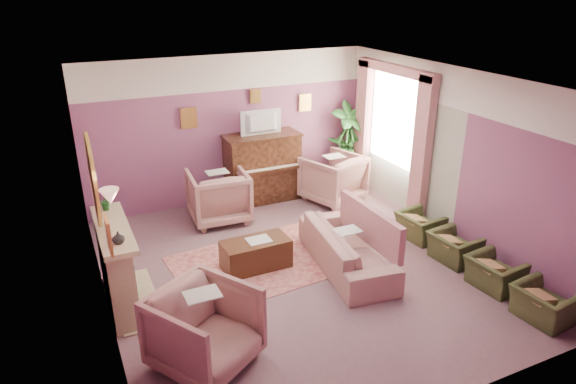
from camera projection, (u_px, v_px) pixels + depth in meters
name	position (u px, v px, depth m)	size (l,w,h in m)	color
floor	(301.00, 268.00, 7.73)	(5.50, 6.00, 0.01)	#77565E
ceiling	(303.00, 82.00, 6.66)	(5.50, 6.00, 0.01)	white
wall_back	(231.00, 130.00, 9.70)	(5.50, 0.02, 2.80)	#764B78
wall_front	(448.00, 290.00, 4.69)	(5.50, 0.02, 2.80)	#764B78
wall_left	(95.00, 218.00, 6.12)	(0.02, 6.00, 2.80)	#764B78
wall_right	(454.00, 156.00, 8.27)	(0.02, 6.00, 2.80)	#764B78
picture_rail_band	(228.00, 72.00, 9.28)	(5.50, 0.01, 0.65)	white
stripe_panel	(402.00, 152.00, 9.48)	(0.01, 3.00, 2.15)	#B0B8A1
fireplace_surround	(116.00, 269.00, 6.67)	(0.30, 1.40, 1.10)	#C5B684
fireplace_inset	(125.00, 277.00, 6.77)	(0.18, 0.72, 0.68)	black
fire_ember	(130.00, 288.00, 6.85)	(0.06, 0.54, 0.10)	red
mantel_shelf	(113.00, 229.00, 6.47)	(0.40, 1.55, 0.07)	#C5B684
hearth	(136.00, 300.00, 6.96)	(0.55, 1.50, 0.02)	#C5B684
mirror_frame	(93.00, 180.00, 6.15)	(0.04, 0.72, 1.20)	gold
mirror_glass	(95.00, 180.00, 6.16)	(0.01, 0.60, 1.06)	silver
sconce_shade	(110.00, 196.00, 5.23)	(0.20, 0.20, 0.16)	tan
piano	(262.00, 168.00, 9.92)	(1.40, 0.60, 1.30)	#3B1F12
piano_keyshelf	(270.00, 171.00, 9.60)	(1.30, 0.12, 0.06)	#3B1F12
piano_keys	(269.00, 169.00, 9.58)	(1.20, 0.08, 0.02)	white
piano_top	(262.00, 135.00, 9.67)	(1.45, 0.65, 0.04)	#3B1F12
television	(262.00, 121.00, 9.51)	(0.80, 0.12, 0.48)	black
print_back_left	(189.00, 118.00, 9.23)	(0.30, 0.03, 0.38)	gold
print_back_right	(305.00, 103.00, 10.13)	(0.26, 0.03, 0.34)	gold
print_back_mid	(255.00, 96.00, 9.64)	(0.22, 0.03, 0.26)	gold
print_left_wall	(109.00, 235.00, 5.01)	(0.03, 0.28, 0.36)	gold
window_blind	(395.00, 116.00, 9.43)	(0.03, 1.40, 1.80)	#F6E6C4
curtain_left	(422.00, 152.00, 8.79)	(0.16, 0.34, 2.60)	#AD6B70
curtain_right	(363.00, 126.00, 10.33)	(0.16, 0.34, 2.60)	#AD6B70
pelmet	(395.00, 69.00, 9.07)	(0.16, 2.20, 0.16)	#AD6B70
mantel_plant	(106.00, 201.00, 6.86)	(0.16, 0.16, 0.28)	#266628
mantel_vase	(118.00, 238.00, 6.01)	(0.16, 0.16, 0.16)	white
area_rug	(259.00, 263.00, 7.86)	(2.50, 1.80, 0.01)	#B1625B
coffee_table	(256.00, 254.00, 7.68)	(1.00, 0.50, 0.45)	#3E2212
table_paper	(259.00, 240.00, 7.61)	(0.35, 0.28, 0.01)	silver
sofa	(347.00, 241.00, 7.64)	(0.70, 2.09, 0.85)	tan
sofa_throw	(370.00, 225.00, 7.73)	(0.11, 1.59, 0.58)	#AD6B70
floral_armchair_left	(218.00, 193.00, 9.10)	(0.99, 0.99, 1.04)	tan
floral_armchair_right	(333.00, 176.00, 9.90)	(0.99, 0.99, 1.04)	tan
floral_armchair_front	(205.00, 326.00, 5.62)	(0.99, 0.99, 1.04)	tan
olive_chair_a	(545.00, 299.00, 6.47)	(0.49, 0.69, 0.60)	#3F4724
olive_chair_b	(495.00, 268.00, 7.15)	(0.49, 0.69, 0.60)	#3F4724
olive_chair_c	(454.00, 243.00, 7.84)	(0.49, 0.69, 0.60)	#3F4724
olive_chair_d	(420.00, 222.00, 8.52)	(0.49, 0.69, 0.60)	#3F4724
side_table	(342.00, 170.00, 10.70)	(0.52, 0.52, 0.70)	beige
side_plant_big	(343.00, 146.00, 10.50)	(0.30, 0.30, 0.34)	#266628
side_plant_small	(350.00, 148.00, 10.47)	(0.16, 0.16, 0.28)	#266628
palm_pot	(347.00, 177.00, 10.83)	(0.34, 0.34, 0.34)	#A96F4C
palm_plant	(348.00, 136.00, 10.48)	(0.76, 0.76, 1.44)	#266628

